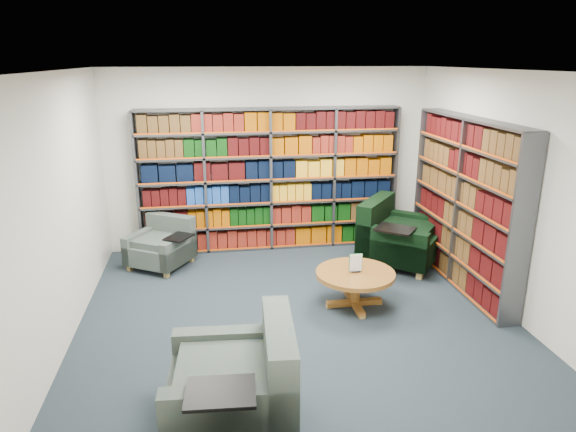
{
  "coord_description": "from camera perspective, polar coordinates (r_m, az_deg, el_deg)",
  "views": [
    {
      "loc": [
        -0.97,
        -5.39,
        2.93
      ],
      "look_at": [
        0.0,
        0.6,
        1.05
      ],
      "focal_mm": 32.0,
      "sensor_mm": 36.0,
      "label": 1
    }
  ],
  "objects": [
    {
      "name": "coffee_table",
      "position": [
        6.32,
        7.47,
        -6.93
      ],
      "size": [
        0.96,
        0.96,
        0.67
      ],
      "color": "brown",
      "rests_on": "ground"
    },
    {
      "name": "chair_teal_left",
      "position": [
        7.75,
        -13.69,
        -3.27
      ],
      "size": [
        1.06,
        1.06,
        0.7
      ],
      "color": "#07233B",
      "rests_on": "ground"
    },
    {
      "name": "chair_green_right",
      "position": [
        7.74,
        11.69,
        -2.4
      ],
      "size": [
        1.45,
        1.45,
        0.94
      ],
      "color": "black",
      "rests_on": "ground"
    },
    {
      "name": "bookshelf_back",
      "position": [
        8.0,
        -2.0,
        3.97
      ],
      "size": [
        4.0,
        0.28,
        2.2
      ],
      "color": "#47494F",
      "rests_on": "ground"
    },
    {
      "name": "chair_teal_front",
      "position": [
        4.4,
        -5.0,
        -18.35
      ],
      "size": [
        1.08,
        1.23,
        0.92
      ],
      "color": "#07233B",
      "rests_on": "ground"
    },
    {
      "name": "bookshelf_right",
      "position": [
        7.08,
        19.05,
        1.27
      ],
      "size": [
        0.28,
        2.5,
        2.2
      ],
      "color": "#47494F",
      "rests_on": "ground"
    },
    {
      "name": "room_shell",
      "position": [
        5.69,
        0.97,
        1.61
      ],
      "size": [
        5.02,
        5.02,
        2.82
      ],
      "color": "black",
      "rests_on": "ground"
    }
  ]
}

